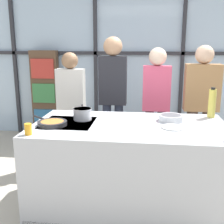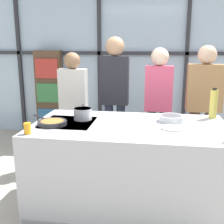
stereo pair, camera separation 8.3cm
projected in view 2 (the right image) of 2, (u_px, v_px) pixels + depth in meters
name	position (u px, v px, depth m)	size (l,w,h in m)	color
ground_plane	(128.00, 206.00, 3.02)	(18.00, 18.00, 0.00)	#BCB29E
back_window_wall	(142.00, 61.00, 5.01)	(6.40, 0.10, 2.80)	silver
bookshelf	(50.00, 94.00, 5.22)	(0.50, 0.19, 1.59)	brown
demo_island	(128.00, 167.00, 2.91)	(1.95, 1.07, 0.91)	#B7BABF
spectator_far_left	(73.00, 101.00, 3.92)	(0.38, 0.22, 1.59)	black
spectator_center_left	(115.00, 92.00, 3.80)	(0.37, 0.25, 1.79)	#232838
spectator_center_right	(158.00, 100.00, 3.73)	(0.36, 0.23, 1.65)	black
spectator_far_right	(204.00, 102.00, 3.65)	(0.45, 0.24, 1.68)	#47382D
frying_pan	(52.00, 123.00, 2.80)	(0.44, 0.39, 0.04)	#232326
saucepan	(83.00, 113.00, 2.99)	(0.20, 0.37, 0.12)	silver
white_plate	(172.00, 128.00, 2.67)	(0.22, 0.22, 0.01)	white
mixing_bowl	(171.00, 118.00, 2.92)	(0.26, 0.26, 0.06)	silver
oil_bottle	(213.00, 104.00, 3.03)	(0.08, 0.08, 0.33)	#E0CC4C
juice_glass_near	(27.00, 128.00, 2.50)	(0.06, 0.06, 0.10)	orange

